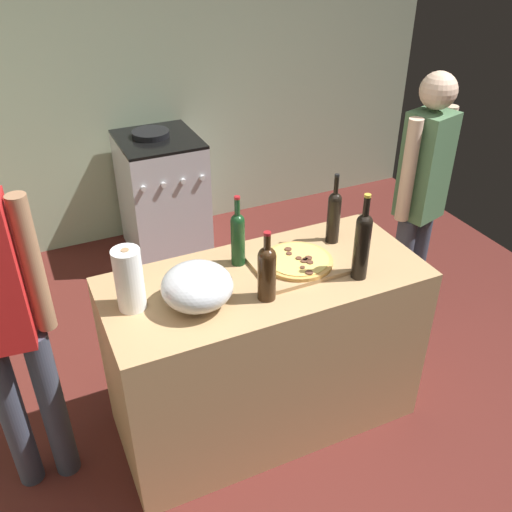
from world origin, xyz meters
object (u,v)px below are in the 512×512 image
Objects in this scene: paper_towel_roll at (129,279)px; person_in_red at (420,195)px; mixing_bowl at (197,286)px; person_in_stripes at (4,315)px; wine_bottle_clear at (238,236)px; wine_bottle_green at (362,243)px; wine_bottle_amber at (267,270)px; pizza at (298,261)px; wine_bottle_dark at (334,215)px; stove at (163,195)px.

person_in_red reaches higher than paper_towel_roll.
person_in_stripes is (-0.73, 0.17, -0.03)m from mixing_bowl.
wine_bottle_clear is (0.28, 0.22, 0.05)m from mixing_bowl.
wine_bottle_green is 0.44m from wine_bottle_amber.
paper_towel_roll is 0.87× the size of wine_bottle_amber.
pizza is 1.00m from person_in_red.
mixing_bowl is 0.18× the size of person_in_stripes.
wine_bottle_dark is at bearing -1.03° from wine_bottle_clear.
wine_bottle_amber is at bearing -149.81° from wine_bottle_dark.
mixing_bowl reaches higher than stove.
wine_bottle_amber is at bearing -89.59° from wine_bottle_clear.
stove is (-0.13, 1.84, -0.46)m from pizza.
pizza is 0.94× the size of wine_bottle_clear.
wine_bottle_green is 0.25× the size of person_in_stripes.
stove is at bearing 125.09° from person_in_red.
wine_bottle_clear is 1.07× the size of wine_bottle_amber.
mixing_bowl is 0.36m from wine_bottle_clear.
paper_towel_roll is at bearing -9.06° from person_in_stripes.
stove is (0.11, 1.99, -0.57)m from wine_bottle_amber.
paper_towel_roll is at bearing -170.21° from person_in_red.
person_in_stripes is (-1.45, 0.28, -0.11)m from wine_bottle_green.
pizza is at bearing -1.24° from paper_towel_roll.
pizza is 0.52m from mixing_bowl.
pizza is at bearing -86.07° from stove.
mixing_bowl is at bearing -164.75° from wine_bottle_dark.
wine_bottle_green is 0.32m from wine_bottle_dark.
stove is at bearing 86.29° from wine_bottle_clear.
wine_bottle_dark is 0.38× the size of stove.
wine_bottle_amber reaches higher than pizza.
wine_bottle_dark is at bearing -165.20° from person_in_red.
paper_towel_roll is 0.30× the size of stove.
wine_bottle_green reaches higher than pizza.
pizza is 0.31m from wine_bottle_dark.
wine_bottle_clear reaches higher than stove.
wine_bottle_dark is at bearing 30.19° from wine_bottle_amber.
wine_bottle_clear is 1.20m from person_in_red.
wine_bottle_green is at bearing -11.81° from paper_towel_roll.
pizza is at bearing 8.90° from mixing_bowl.
person_in_stripes reaches higher than stove.
wine_bottle_dark is at bearing 6.35° from paper_towel_roll.
wine_bottle_dark is 1.51m from person_in_stripes.
stove is at bearing 86.90° from wine_bottle_amber.
paper_towel_roll is 0.17× the size of person_in_stripes.
paper_towel_roll is at bearing -109.30° from stove.
wine_bottle_dark is at bearing 15.25° from mixing_bowl.
wine_bottle_amber is 0.34× the size of stove.
person_in_red is at bearing 14.80° from wine_bottle_dark.
person_in_stripes is (-1.01, 0.25, -0.08)m from wine_bottle_amber.
person_in_red is (1.46, 0.39, -0.06)m from mixing_bowl.
person_in_stripes is 1.04× the size of person_in_red.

